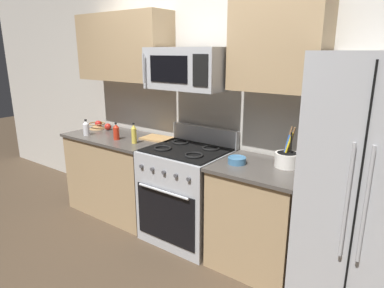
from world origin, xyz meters
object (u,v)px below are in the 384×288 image
at_px(range_oven, 187,193).
at_px(refrigerator, 367,190).
at_px(prep_bowl, 237,160).
at_px(cutting_board, 158,138).
at_px(bottle_vinegar, 86,128).
at_px(microwave, 189,68).
at_px(bottle_oil, 134,134).
at_px(bottle_hot_sauce, 116,132).
at_px(utensil_crock, 287,159).
at_px(fruit_basket, 97,125).
at_px(apple_loose, 108,127).

relative_size(range_oven, refrigerator, 0.60).
bearing_deg(prep_bowl, range_oven, 174.20).
relative_size(cutting_board, bottle_vinegar, 1.97).
distance_m(microwave, bottle_oil, 0.90).
height_order(cutting_board, bottle_hot_sauce, bottle_hot_sauce).
bearing_deg(bottle_oil, range_oven, 10.72).
height_order(range_oven, utensil_crock, utensil_crock).
xyz_separation_m(range_oven, bottle_vinegar, (-1.27, -0.19, 0.52)).
xyz_separation_m(refrigerator, bottle_vinegar, (-2.82, -0.17, 0.08)).
height_order(refrigerator, fruit_basket, refrigerator).
relative_size(utensil_crock, apple_loose, 4.15).
bearing_deg(microwave, bottle_vinegar, -170.38).
relative_size(refrigerator, utensil_crock, 5.55).
relative_size(refrigerator, apple_loose, 23.05).
height_order(cutting_board, bottle_vinegar, bottle_vinegar).
distance_m(fruit_basket, prep_bowl, 2.01).
bearing_deg(microwave, bottle_hot_sauce, -170.44).
bearing_deg(bottle_oil, utensil_crock, 8.48).
relative_size(cutting_board, bottle_oil, 1.67).
distance_m(microwave, apple_loose, 1.47).
bearing_deg(bottle_oil, bottle_hot_sauce, -179.25).
distance_m(range_oven, prep_bowl, 0.74).
distance_m(utensil_crock, bottle_vinegar, 2.22).
height_order(range_oven, fruit_basket, range_oven).
height_order(range_oven, prep_bowl, range_oven).
height_order(utensil_crock, cutting_board, utensil_crock).
bearing_deg(cutting_board, bottle_hot_sauce, -141.61).
height_order(microwave, bottle_oil, microwave).
bearing_deg(range_oven, prep_bowl, -5.80).
height_order(apple_loose, prep_bowl, apple_loose).
height_order(utensil_crock, bottle_hot_sauce, utensil_crock).
relative_size(bottle_vinegar, prep_bowl, 1.17).
height_order(microwave, bottle_vinegar, microwave).
relative_size(microwave, utensil_crock, 2.27).
bearing_deg(microwave, cutting_board, 165.29).
xyz_separation_m(microwave, cutting_board, (-0.50, 0.13, -0.75)).
xyz_separation_m(bottle_oil, bottle_hot_sauce, (-0.26, -0.00, -0.01)).
bearing_deg(utensil_crock, fruit_basket, -179.62).
relative_size(refrigerator, cutting_board, 5.14).
xyz_separation_m(range_oven, fruit_basket, (-1.44, 0.10, 0.48)).
distance_m(range_oven, fruit_basket, 1.52).
relative_size(utensil_crock, prep_bowl, 2.14).
distance_m(utensil_crock, prep_bowl, 0.40).
xyz_separation_m(apple_loose, cutting_board, (0.78, 0.03, -0.03)).
relative_size(range_oven, bottle_oil, 5.13).
bearing_deg(cutting_board, utensil_crock, -1.85).
distance_m(refrigerator, apple_loose, 2.84).
height_order(range_oven, bottle_oil, bottle_oil).
height_order(fruit_basket, bottle_oil, bottle_oil).
height_order(refrigerator, bottle_hot_sauce, refrigerator).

